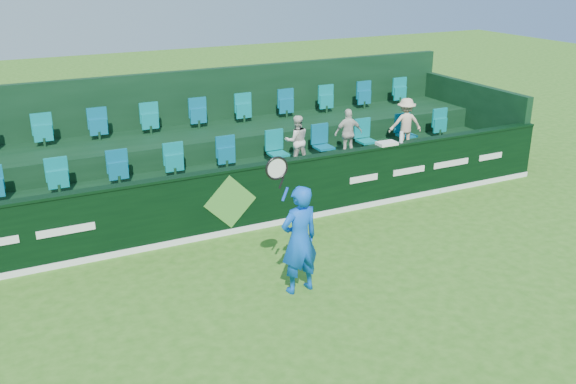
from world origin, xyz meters
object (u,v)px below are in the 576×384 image
tennis_player (299,239)px  spectator_left (297,141)px  drinks_bottle (401,137)px  spectator_middle (348,133)px  spectator_right (406,124)px  towel (387,143)px

tennis_player → spectator_left: tennis_player is taller
tennis_player → drinks_bottle: 4.82m
spectator_left → tennis_player: bearing=74.7°
spectator_middle → tennis_player: bearing=59.2°
drinks_bottle → spectator_middle: bearing=121.0°
tennis_player → spectator_right: (4.88, 3.84, 0.48)m
spectator_left → spectator_middle: bearing=-168.6°
tennis_player → towel: 4.51m
tennis_player → spectator_right: size_ratio=2.01×
spectator_right → drinks_bottle: bearing=68.6°
drinks_bottle → spectator_right: bearing=50.0°
spectator_middle → drinks_bottle: 1.31m
spectator_left → spectator_middle: size_ratio=0.99×
spectator_right → tennis_player: bearing=56.8°
tennis_player → towel: size_ratio=5.74×
spectator_left → drinks_bottle: 2.31m
spectator_middle → spectator_right: bearing=-170.3°
spectator_right → drinks_bottle: 1.46m
spectator_left → spectator_right: size_ratio=0.92×
spectator_middle → towel: (0.29, -1.12, 0.01)m
spectator_left → spectator_middle: spectator_middle is taller
towel → spectator_right: bearing=40.3°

